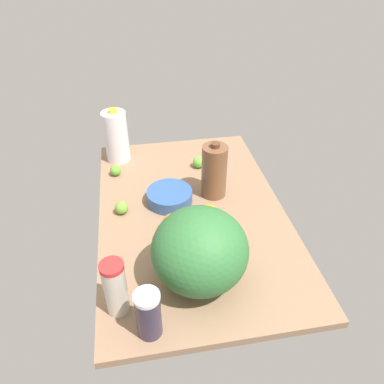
% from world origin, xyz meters
% --- Properties ---
extents(countertop, '(1.20, 0.76, 0.03)m').
position_xyz_m(countertop, '(0.00, 0.00, 0.01)').
color(countertop, '#8C6A4F').
rests_on(countertop, ground).
extents(chocolate_milk_jug, '(0.11, 0.11, 0.25)m').
position_xyz_m(chocolate_milk_jug, '(-0.10, 0.11, 0.15)').
color(chocolate_milk_jug, brown).
rests_on(chocolate_milk_jug, countertop).
extents(mixing_bowl, '(0.19, 0.19, 0.06)m').
position_xyz_m(mixing_bowl, '(-0.08, -0.08, 0.06)').
color(mixing_bowl, '#305593').
rests_on(mixing_bowl, countertop).
extents(watermelon, '(0.31, 0.31, 0.27)m').
position_xyz_m(watermelon, '(0.36, -0.04, 0.17)').
color(watermelon, '#306D35').
rests_on(watermelon, countertop).
extents(tumbler_cup, '(0.07, 0.07, 0.20)m').
position_xyz_m(tumbler_cup, '(0.43, -0.31, 0.13)').
color(tumbler_cup, beige).
rests_on(tumbler_cup, countertop).
extents(shaker_bottle, '(0.08, 0.08, 0.17)m').
position_xyz_m(shaker_bottle, '(0.53, -0.22, 0.11)').
color(shaker_bottle, '#352C41').
rests_on(shaker_bottle, countertop).
extents(milk_jug, '(0.12, 0.12, 0.27)m').
position_xyz_m(milk_jug, '(-0.47, -0.29, 0.16)').
color(milk_jug, white).
rests_on(milk_jug, countertop).
extents(lime_by_jug, '(0.05, 0.05, 0.05)m').
position_xyz_m(lime_by_jug, '(-0.33, -0.31, 0.06)').
color(lime_by_jug, '#60A933').
rests_on(lime_by_jug, countertop).
extents(orange_far_back, '(0.08, 0.08, 0.08)m').
position_xyz_m(orange_far_back, '(0.11, -0.09, 0.07)').
color(orange_far_back, orange).
rests_on(orange_far_back, countertop).
extents(lime_near_front, '(0.05, 0.05, 0.05)m').
position_xyz_m(lime_near_front, '(-0.04, -0.29, 0.06)').
color(lime_near_front, '#6EAA37').
rests_on(lime_near_front, countertop).
extents(orange_loose, '(0.09, 0.09, 0.09)m').
position_xyz_m(orange_loose, '(0.08, 0.05, 0.07)').
color(orange_loose, orange).
rests_on(orange_loose, countertop).
extents(lime_beside_bowl, '(0.06, 0.06, 0.06)m').
position_xyz_m(lime_beside_bowl, '(-0.33, 0.09, 0.06)').
color(lime_beside_bowl, '#64BA3C').
rests_on(lime_beside_bowl, countertop).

